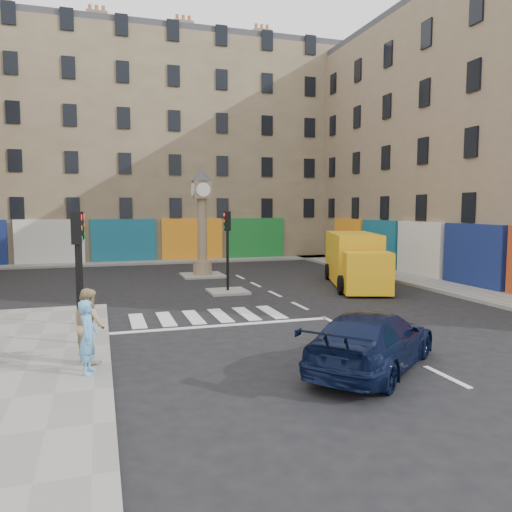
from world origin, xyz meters
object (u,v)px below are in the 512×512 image
traffic_light_left_near (77,256)px  clock_pillar (202,216)px  pedestrian_blue (88,337)px  pedestrian_tan (89,325)px  navy_sedan (372,340)px  traffic_light_left_far (80,249)px  traffic_light_island (227,238)px  yellow_van (355,260)px

traffic_light_left_near → clock_pillar: size_ratio=0.61×
pedestrian_blue → pedestrian_tan: bearing=14.0°
traffic_light_left_near → navy_sedan: size_ratio=0.74×
traffic_light_left_near → traffic_light_left_far: 2.40m
traffic_light_left_near → pedestrian_tan: (0.30, -1.93, -1.55)m
pedestrian_blue → traffic_light_island: bearing=-15.4°
yellow_van → clock_pillar: bearing=158.7°
traffic_light_island → clock_pillar: clock_pillar is taller
yellow_van → pedestrian_tan: bearing=-123.4°
yellow_van → traffic_light_island: bearing=-159.0°
traffic_light_island → navy_sedan: 12.11m
navy_sedan → pedestrian_tan: pedestrian_tan is taller
yellow_van → pedestrian_blue: 16.86m
traffic_light_left_near → traffic_light_island: 10.03m
pedestrian_tan → traffic_light_left_near: bearing=-17.6°
traffic_light_left_near → clock_pillar: (6.30, 13.80, 0.93)m
traffic_light_island → pedestrian_tan: (-6.00, -9.73, -1.52)m
traffic_light_left_near → yellow_van: (13.13, 8.09, -1.30)m
traffic_light_left_far → clock_pillar: bearing=61.1°
clock_pillar → traffic_light_left_near: bearing=-114.5°
yellow_van → pedestrian_tan: yellow_van is taller
traffic_light_island → pedestrian_blue: 12.33m
navy_sedan → traffic_light_island: bearing=-37.4°
yellow_van → pedestrian_tan: 16.28m
traffic_light_left_far → yellow_van: traffic_light_left_far is taller
traffic_light_left_near → navy_sedan: bearing=-30.9°
traffic_light_island → pedestrian_tan: 11.53m
traffic_light_island → yellow_van: size_ratio=0.48×
traffic_light_left_far → pedestrian_tan: traffic_light_left_far is taller
clock_pillar → yellow_van: bearing=-39.9°
navy_sedan → pedestrian_tan: 7.00m
traffic_light_left_far → pedestrian_tan: size_ratio=2.00×
yellow_van → pedestrian_tan: (-12.83, -10.02, -0.25)m
clock_pillar → pedestrian_tan: clock_pillar is taller
traffic_light_left_near → traffic_light_island: (6.30, 7.80, -0.03)m
traffic_light_island → pedestrian_blue: bearing=-119.4°
navy_sedan → pedestrian_blue: size_ratio=2.91×
pedestrian_tan → yellow_van: bearing=-78.5°
traffic_light_left_near → traffic_light_island: bearing=51.1°
traffic_light_left_near → yellow_van: traffic_light_left_near is taller
traffic_light_island → pedestrian_tan: traffic_light_island is taller
traffic_light_left_near → pedestrian_blue: size_ratio=2.16×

